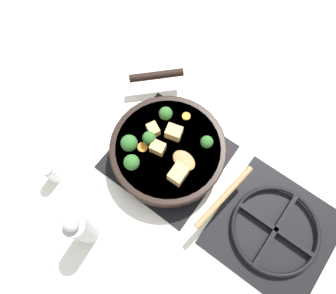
{
  "coord_description": "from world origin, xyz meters",
  "views": [
    {
      "loc": [
        0.26,
        0.19,
        0.92
      ],
      "look_at": [
        0.0,
        0.0,
        0.08
      ],
      "focal_mm": 35.0,
      "sensor_mm": 36.0,
      "label": 1
    }
  ],
  "objects_px": {
    "skillet_pan": "(168,149)",
    "wooden_spoon": "(205,180)",
    "salt_shaker": "(51,173)",
    "pepper_mill": "(81,229)"
  },
  "relations": [
    {
      "from": "skillet_pan",
      "to": "wooden_spoon",
      "type": "relative_size",
      "value": 1.86
    },
    {
      "from": "skillet_pan",
      "to": "salt_shaker",
      "type": "height_order",
      "value": "salt_shaker"
    },
    {
      "from": "wooden_spoon",
      "to": "skillet_pan",
      "type": "bearing_deg",
      "value": -98.19
    },
    {
      "from": "skillet_pan",
      "to": "wooden_spoon",
      "type": "bearing_deg",
      "value": 81.81
    },
    {
      "from": "pepper_mill",
      "to": "salt_shaker",
      "type": "relative_size",
      "value": 2.33
    },
    {
      "from": "skillet_pan",
      "to": "salt_shaker",
      "type": "relative_size",
      "value": 4.61
    },
    {
      "from": "skillet_pan",
      "to": "wooden_spoon",
      "type": "height_order",
      "value": "wooden_spoon"
    },
    {
      "from": "skillet_pan",
      "to": "pepper_mill",
      "type": "bearing_deg",
      "value": -7.08
    },
    {
      "from": "skillet_pan",
      "to": "salt_shaker",
      "type": "xyz_separation_m",
      "value": [
        0.25,
        -0.22,
        -0.01
      ]
    },
    {
      "from": "wooden_spoon",
      "to": "salt_shaker",
      "type": "height_order",
      "value": "wooden_spoon"
    }
  ]
}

